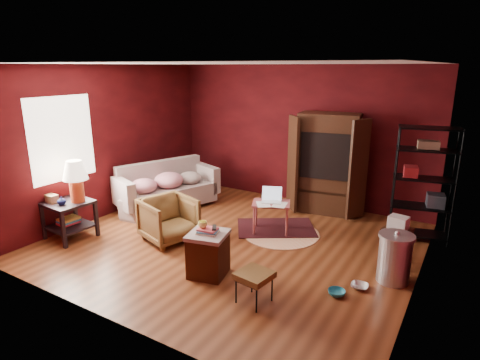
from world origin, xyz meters
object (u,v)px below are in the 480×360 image
at_px(laptop_desk, 271,206).
at_px(tv_armoire, 327,162).
at_px(armchair, 169,217).
at_px(hamper, 208,253).
at_px(sofa, 166,189).
at_px(wire_shelving, 425,180).
at_px(side_table, 72,192).

distance_m(laptop_desk, tv_armoire, 1.62).
bearing_deg(laptop_desk, armchair, -161.07).
height_order(armchair, hamper, armchair).
relative_size(sofa, wire_shelving, 1.06).
bearing_deg(side_table, armchair, 27.14).
height_order(sofa, laptop_desk, laptop_desk).
bearing_deg(sofa, side_table, 164.01).
xyz_separation_m(tv_armoire, wire_shelving, (1.78, -0.47, 0.02)).
xyz_separation_m(hamper, laptop_desk, (0.06, 1.76, 0.16)).
relative_size(sofa, laptop_desk, 2.55).
height_order(armchair, side_table, side_table).
distance_m(armchair, side_table, 1.62).
bearing_deg(armchair, laptop_desk, -29.72).
bearing_deg(hamper, armchair, 153.72).
relative_size(hamper, laptop_desk, 0.91).
distance_m(sofa, tv_armoire, 3.23).
distance_m(sofa, armchair, 1.61).
relative_size(hamper, tv_armoire, 0.37).
xyz_separation_m(sofa, laptop_desk, (2.38, -0.02, 0.09)).
height_order(laptop_desk, tv_armoire, tv_armoire).
height_order(hamper, laptop_desk, laptop_desk).
bearing_deg(tv_armoire, laptop_desk, -115.84).
xyz_separation_m(sofa, side_table, (-0.30, -1.90, 0.40)).
height_order(side_table, hamper, side_table).
bearing_deg(sofa, armchair, -143.93).
relative_size(side_table, laptop_desk, 1.69).
height_order(tv_armoire, wire_shelving, tv_armoire).
bearing_deg(wire_shelving, sofa, -179.87).
distance_m(sofa, hamper, 2.92).
relative_size(armchair, tv_armoire, 0.41).
distance_m(armchair, hamper, 1.36).
bearing_deg(laptop_desk, hamper, -115.21).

